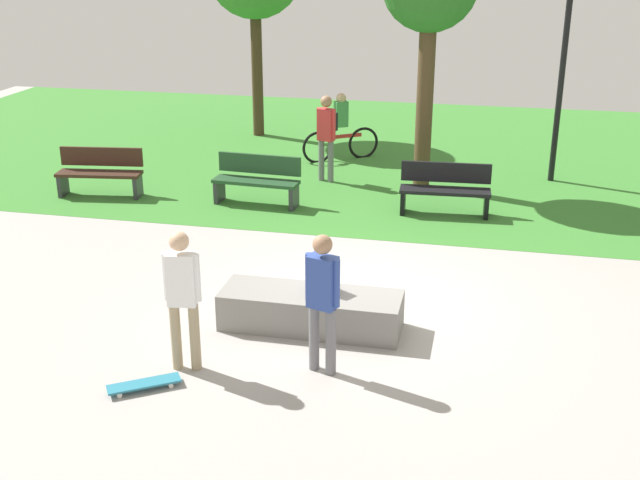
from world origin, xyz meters
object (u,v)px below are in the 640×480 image
object	(u,v)px
skater_watching	(182,291)
cyclist_on_bicycle	(341,132)
park_bench_near_lamppost	(100,171)
pedestrian_with_backpack	(327,130)
skateboard_by_ledge	(144,384)
concrete_ledge	(311,310)
skater_performing_trick	(322,294)
park_bench_far_left	(445,188)
backpack_on_ledge	(324,279)
park_bench_center_lawn	(257,179)
lamp_post	(565,45)

from	to	relation	value
skater_watching	cyclist_on_bicycle	bearing A→B (deg)	90.07
park_bench_near_lamppost	pedestrian_with_backpack	distance (m)	4.48
skateboard_by_ledge	cyclist_on_bicycle	xyz separation A→B (m)	(0.29, 9.94, 0.57)
concrete_ledge	skater_performing_trick	distance (m)	1.33
park_bench_far_left	concrete_ledge	bearing A→B (deg)	-105.40
backpack_on_ledge	park_bench_center_lawn	distance (m)	5.08
skater_performing_trick	lamp_post	world-z (taller)	lamp_post
skateboard_by_ledge	park_bench_center_lawn	xyz separation A→B (m)	(-0.63, 6.53, 0.42)
skateboard_by_ledge	pedestrian_with_backpack	size ratio (longest dim) A/B	0.44
skater_performing_trick	park_bench_far_left	size ratio (longest dim) A/B	1.03
concrete_ledge	skateboard_by_ledge	bearing A→B (deg)	-128.56
concrete_ledge	pedestrian_with_backpack	distance (m)	6.57
park_bench_far_left	skater_performing_trick	bearing A→B (deg)	-99.30
concrete_ledge	cyclist_on_bicycle	size ratio (longest dim) A/B	1.49
concrete_ledge	pedestrian_with_backpack	xyz separation A→B (m)	(-1.15, 6.42, 0.81)
skater_watching	park_bench_far_left	world-z (taller)	skater_watching
park_bench_center_lawn	pedestrian_with_backpack	world-z (taller)	pedestrian_with_backpack
skater_performing_trick	lamp_post	distance (m)	9.13
skater_performing_trick	park_bench_center_lawn	distance (m)	6.25
pedestrian_with_backpack	park_bench_near_lamppost	bearing A→B (deg)	-155.15
park_bench_far_left	backpack_on_ledge	bearing A→B (deg)	-104.20
park_bench_center_lawn	pedestrian_with_backpack	xyz separation A→B (m)	(0.95, 1.73, 0.57)
backpack_on_ledge	skateboard_by_ledge	distance (m)	2.61
skateboard_by_ledge	park_bench_far_left	size ratio (longest dim) A/B	0.48
concrete_ledge	skater_performing_trick	size ratio (longest dim) A/B	1.37
lamp_post	cyclist_on_bicycle	bearing A→B (deg)	171.57
skater_performing_trick	pedestrian_with_backpack	bearing A→B (deg)	101.55
skater_watching	lamp_post	bearing A→B (deg)	62.76
skater_performing_trick	park_bench_far_left	distance (m)	6.00
skater_watching	lamp_post	world-z (taller)	lamp_post
skater_performing_trick	concrete_ledge	bearing A→B (deg)	109.76
cyclist_on_bicycle	skateboard_by_ledge	bearing A→B (deg)	-91.67
park_bench_near_lamppost	skater_watching	bearing A→B (deg)	-55.61
cyclist_on_bicycle	backpack_on_ledge	bearing A→B (deg)	-80.57
skater_performing_trick	skateboard_by_ledge	distance (m)	2.21
lamp_post	backpack_on_ledge	bearing A→B (deg)	-113.59
park_bench_center_lawn	skater_performing_trick	bearing A→B (deg)	-66.63
park_bench_center_lawn	cyclist_on_bicycle	distance (m)	3.53
concrete_ledge	skater_performing_trick	bearing A→B (deg)	-70.24
skater_performing_trick	pedestrian_with_backpack	xyz separation A→B (m)	(-1.52, 7.45, 0.08)
park_bench_center_lawn	park_bench_near_lamppost	bearing A→B (deg)	-177.50
park_bench_center_lawn	backpack_on_ledge	bearing A→B (deg)	-63.81
skateboard_by_ledge	park_bench_center_lawn	size ratio (longest dim) A/B	0.48
pedestrian_with_backpack	cyclist_on_bicycle	bearing A→B (deg)	91.06
park_bench_far_left	lamp_post	distance (m)	3.94
skater_watching	park_bench_near_lamppost	world-z (taller)	skater_watching
park_bench_near_lamppost	skater_performing_trick	bearing A→B (deg)	-45.16
skater_watching	cyclist_on_bicycle	distance (m)	9.41
concrete_ledge	park_bench_center_lawn	size ratio (longest dim) A/B	1.41
park_bench_far_left	park_bench_near_lamppost	world-z (taller)	same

